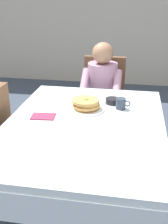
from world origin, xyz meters
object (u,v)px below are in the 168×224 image
(cup_coffee, at_px, (121,104))
(diner_person, at_px, (102,87))
(spoon_near_edge, at_px, (75,127))
(chair_diner, at_px, (103,95))
(fork_left_of_plate, at_px, (61,109))
(breakfast_stack, at_px, (86,104))
(dining_table_main, at_px, (84,134))
(knife_right_of_plate, at_px, (110,113))
(plate_breakfast, at_px, (86,109))
(bowl_butter, at_px, (112,101))

(cup_coffee, bearing_deg, diner_person, 107.77)
(cup_coffee, distance_m, spoon_near_edge, 0.48)
(chair_diner, relative_size, spoon_near_edge, 6.20)
(fork_left_of_plate, bearing_deg, diner_person, -10.38)
(breakfast_stack, relative_size, cup_coffee, 1.90)
(dining_table_main, xyz_separation_m, diner_person, (0.01, 1.01, 0.02))
(knife_right_of_plate, bearing_deg, plate_breakfast, 84.13)
(chair_diner, distance_m, bowl_butter, 0.82)
(chair_diner, xyz_separation_m, bowl_butter, (0.15, -0.77, 0.23))
(chair_diner, distance_m, spoon_near_edge, 1.28)
(fork_left_of_plate, relative_size, knife_right_of_plate, 0.90)
(diner_person, relative_size, bowl_butter, 10.18)
(chair_diner, height_order, breakfast_stack, chair_diner)
(breakfast_stack, distance_m, spoon_near_edge, 0.32)
(fork_left_of_plate, bearing_deg, knife_right_of_plate, -85.20)
(chair_diner, xyz_separation_m, knife_right_of_plate, (0.16, -0.97, 0.21))
(knife_right_of_plate, bearing_deg, spoon_near_edge, 144.34)
(knife_right_of_plate, distance_m, spoon_near_edge, 0.36)
(fork_left_of_plate, height_order, knife_right_of_plate, same)
(diner_person, bearing_deg, plate_breakfast, 87.76)
(cup_coffee, xyz_separation_m, knife_right_of_plate, (-0.07, -0.10, -0.04))
(breakfast_stack, bearing_deg, plate_breakfast, 134.17)
(plate_breakfast, height_order, fork_left_of_plate, plate_breakfast)
(knife_right_of_plate, height_order, spoon_near_edge, same)
(dining_table_main, bearing_deg, spoon_near_edge, -116.67)
(plate_breakfast, relative_size, knife_right_of_plate, 1.40)
(breakfast_stack, xyz_separation_m, spoon_near_edge, (-0.02, -0.31, -0.05))
(plate_breakfast, bearing_deg, diner_person, 87.76)
(fork_left_of_plate, bearing_deg, bowl_butter, -57.68)
(plate_breakfast, distance_m, fork_left_of_plate, 0.19)
(diner_person, xyz_separation_m, plate_breakfast, (-0.03, -0.79, 0.08))
(plate_breakfast, bearing_deg, chair_diner, 88.13)
(bowl_butter, bearing_deg, fork_left_of_plate, -152.48)
(dining_table_main, distance_m, bowl_butter, 0.44)
(dining_table_main, height_order, plate_breakfast, plate_breakfast)
(diner_person, xyz_separation_m, cup_coffee, (0.23, -0.72, 0.11))
(plate_breakfast, relative_size, cup_coffee, 2.48)
(chair_diner, height_order, diner_person, diner_person)
(plate_breakfast, bearing_deg, spoon_near_edge, -94.11)
(diner_person, relative_size, breakfast_stack, 5.22)
(knife_right_of_plate, bearing_deg, diner_person, 11.19)
(knife_right_of_plate, bearing_deg, cup_coffee, -36.76)
(chair_diner, distance_m, breakfast_stack, 0.99)
(plate_breakfast, distance_m, knife_right_of_plate, 0.19)
(knife_right_of_plate, xyz_separation_m, spoon_near_edge, (-0.21, -0.29, 0.00))
(bowl_butter, bearing_deg, diner_person, 104.07)
(knife_right_of_plate, bearing_deg, dining_table_main, 140.59)
(breakfast_stack, distance_m, bowl_butter, 0.26)
(chair_diner, distance_m, cup_coffee, 0.94)
(breakfast_stack, xyz_separation_m, fork_left_of_plate, (-0.19, -0.02, -0.05))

